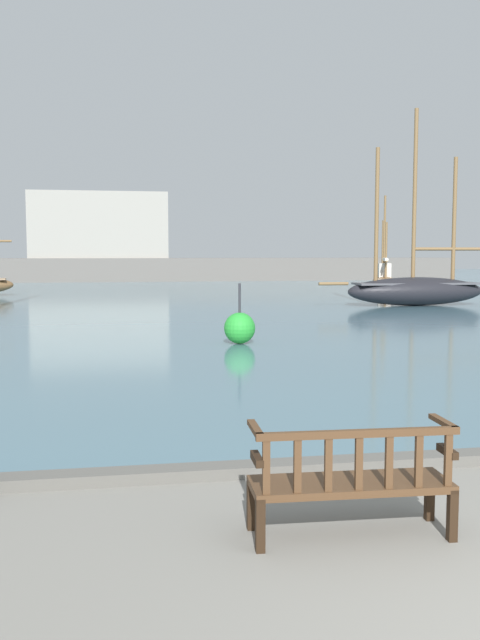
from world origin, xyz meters
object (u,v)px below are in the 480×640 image
sailboat_far_port (384,279)px  channel_buoy (240,328)px  park_bench (351,480)px  sailboat_nearest_port (416,288)px

sailboat_far_port → channel_buoy: size_ratio=3.88×
park_bench → sailboat_far_port: sailboat_far_port is taller
sailboat_far_port → sailboat_nearest_port: size_ratio=0.71×
channel_buoy → sailboat_far_port: bearing=61.5°
park_bench → channel_buoy: 11.51m
sailboat_nearest_port → sailboat_far_port: bearing=73.7°
sailboat_nearest_port → channel_buoy: bearing=-130.5°
park_bench → sailboat_far_port: size_ratio=0.29×
sailboat_far_port → sailboat_nearest_port: (-4.03, -13.74, 0.15)m
sailboat_far_port → sailboat_nearest_port: bearing=-106.3°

